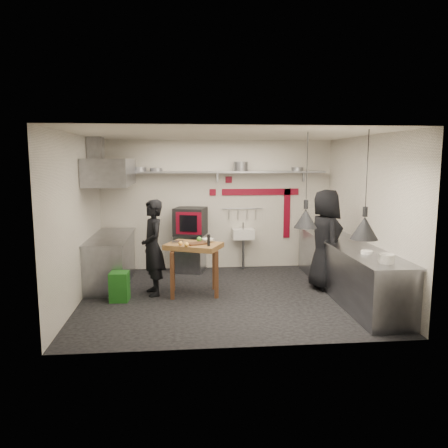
{
  "coord_description": "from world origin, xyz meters",
  "views": [
    {
      "loc": [
        -0.74,
        -7.36,
        2.39
      ],
      "look_at": [
        -0.02,
        0.3,
        1.25
      ],
      "focal_mm": 35.0,
      "sensor_mm": 36.0,
      "label": 1
    }
  ],
  "objects": [
    {
      "name": "prep_table",
      "position": [
        -0.57,
        0.2,
        0.46
      ],
      "size": [
        1.1,
        0.97,
        0.92
      ],
      "primitive_type": null,
      "rotation": [
        0.0,
        0.0,
        -0.43
      ],
      "color": "olive",
      "rests_on": "floor"
    },
    {
      "name": "red_band_vert",
      "position": [
        1.55,
        2.08,
        1.2
      ],
      "size": [
        0.14,
        0.02,
        1.1
      ],
      "primitive_type": "cube",
      "color": "maroon",
      "rests_on": "wall_back"
    },
    {
      "name": "red_tile_b",
      "position": [
        -0.1,
        2.08,
        1.68
      ],
      "size": [
        0.14,
        0.02,
        0.14
      ],
      "primitive_type": "cube",
      "color": "maroon",
      "rests_on": "wall_back"
    },
    {
      "name": "lemon_b",
      "position": [
        -0.69,
        -0.07,
        0.96
      ],
      "size": [
        0.1,
        0.1,
        0.08
      ],
      "primitive_type": "sphere",
      "rotation": [
        0.0,
        0.0,
        -0.36
      ],
      "color": "#FFB341",
      "rests_on": "prep_table"
    },
    {
      "name": "pan_right",
      "position": [
        1.72,
        1.92,
        2.18
      ],
      "size": [
        0.34,
        0.34,
        0.08
      ],
      "primitive_type": "cylinder",
      "rotation": [
        0.0,
        0.0,
        0.44
      ],
      "color": "slate",
      "rests_on": "back_shelf"
    },
    {
      "name": "shelf_bracket_mid",
      "position": [
        0.0,
        2.07,
        2.02
      ],
      "size": [
        0.04,
        0.06,
        0.24
      ],
      "primitive_type": "cube",
      "color": "slate",
      "rests_on": "wall_back"
    },
    {
      "name": "steel_tray",
      "position": [
        -0.85,
        0.3,
        0.94
      ],
      "size": [
        0.2,
        0.14,
        0.03
      ],
      "primitive_type": "cube",
      "rotation": [
        0.0,
        0.0,
        -0.02
      ],
      "color": "slate",
      "rests_on": "prep_table"
    },
    {
      "name": "shelf_bracket_left",
      "position": [
        -1.9,
        2.07,
        2.02
      ],
      "size": [
        0.04,
        0.06,
        0.24
      ],
      "primitive_type": "cube",
      "color": "slate",
      "rests_on": "wall_back"
    },
    {
      "name": "extractor_hood",
      "position": [
        -2.1,
        1.05,
        2.15
      ],
      "size": [
        0.78,
        1.6,
        0.5
      ],
      "primitive_type": "cube",
      "color": "slate",
      "rests_on": "ceiling"
    },
    {
      "name": "wall_left",
      "position": [
        -2.5,
        0.0,
        1.4
      ],
      "size": [
        0.04,
        4.2,
        2.8
      ],
      "primitive_type": "cube",
      "color": "beige",
      "rests_on": "floor"
    },
    {
      "name": "veg_ball",
      "position": [
        -0.46,
        0.33,
        0.97
      ],
      "size": [
        0.11,
        0.11,
        0.09
      ],
      "primitive_type": "sphere",
      "rotation": [
        0.0,
        0.0,
        -0.16
      ],
      "color": "#509532",
      "rests_on": "prep_table"
    },
    {
      "name": "back_shelf",
      "position": [
        0.0,
        1.92,
        2.12
      ],
      "size": [
        4.6,
        0.34,
        0.04
      ],
      "primitive_type": "cube",
      "color": "slate",
      "rests_on": "wall_back"
    },
    {
      "name": "green_bin",
      "position": [
        -1.84,
        -0.06,
        0.25
      ],
      "size": [
        0.33,
        0.33,
        0.5
      ],
      "primitive_type": "cube",
      "rotation": [
        0.0,
        0.0,
        -0.06
      ],
      "color": "#195817",
      "rests_on": "floor"
    },
    {
      "name": "stock_pot",
      "position": [
        0.49,
        1.92,
        2.24
      ],
      "size": [
        0.33,
        0.33,
        0.2
      ],
      "primitive_type": "cylinder",
      "rotation": [
        0.0,
        0.0,
        0.08
      ],
      "color": "slate",
      "rests_on": "back_shelf"
    },
    {
      "name": "ceiling",
      "position": [
        0.0,
        0.0,
        2.8
      ],
      "size": [
        5.0,
        5.0,
        0.0
      ],
      "primitive_type": "plane",
      "color": "silver",
      "rests_on": "floor"
    },
    {
      "name": "sink_drain",
      "position": [
        0.55,
        1.88,
        0.34
      ],
      "size": [
        0.06,
        0.06,
        0.66
      ],
      "primitive_type": "cylinder",
      "color": "slate",
      "rests_on": "floor"
    },
    {
      "name": "small_bowl_right",
      "position": [
        2.1,
        -0.94,
        0.96
      ],
      "size": [
        0.24,
        0.24,
        0.05
      ],
      "primitive_type": "cylinder",
      "rotation": [
        0.0,
        0.0,
        0.4
      ],
      "color": "silver",
      "rests_on": "counter_right_top"
    },
    {
      "name": "chef_left",
      "position": [
        -1.28,
        0.26,
        0.85
      ],
      "size": [
        0.56,
        0.71,
        1.7
      ],
      "primitive_type": "imported",
      "rotation": [
        0.0,
        0.0,
        -1.29
      ],
      "color": "black",
      "rests_on": "floor"
    },
    {
      "name": "pepper_mill",
      "position": [
        -0.32,
        -0.04,
        1.02
      ],
      "size": [
        0.07,
        0.07,
        0.2
      ],
      "primitive_type": "cylinder",
      "rotation": [
        0.0,
        0.0,
        0.3
      ],
      "color": "black",
      "rests_on": "prep_table"
    },
    {
      "name": "oven_stand",
      "position": [
        -0.61,
        1.81,
        0.4
      ],
      "size": [
        0.71,
        0.67,
        0.8
      ],
      "primitive_type": "cube",
      "rotation": [
        0.0,
        0.0,
        -0.28
      ],
      "color": "slate",
      "rests_on": "floor"
    },
    {
      "name": "hood_duct",
      "position": [
        -2.35,
        1.05,
        2.55
      ],
      "size": [
        0.28,
        0.28,
        0.5
      ],
      "primitive_type": "cube",
      "color": "slate",
      "rests_on": "ceiling"
    },
    {
      "name": "pan_far_left",
      "position": [
        -1.64,
        1.92,
        2.19
      ],
      "size": [
        0.37,
        0.37,
        0.09
      ],
      "primitive_type": "cylinder",
      "rotation": [
        0.0,
        0.0,
        -0.28
      ],
      "color": "slate",
      "rests_on": "back_shelf"
    },
    {
      "name": "red_band_horiz",
      "position": [
        0.95,
        2.08,
        1.68
      ],
      "size": [
        1.7,
        0.02,
        0.14
      ],
      "primitive_type": "cube",
      "color": "maroon",
      "rests_on": "wall_back"
    },
    {
      "name": "heat_lamp_near",
      "position": [
        1.15,
        -0.79,
        2.06
      ],
      "size": [
        0.45,
        0.45,
        1.47
      ],
      "primitive_type": null,
      "rotation": [
        0.0,
        0.0,
        -0.3
      ],
      "color": "black",
      "rests_on": "ceiling"
    },
    {
      "name": "counter_right",
      "position": [
        2.15,
        0.0,
        0.45
      ],
      "size": [
        0.7,
        3.8,
        0.9
      ],
      "primitive_type": "cube",
      "color": "slate",
      "rests_on": "floor"
    },
    {
      "name": "cutting_board",
      "position": [
        -0.52,
        0.13,
        0.93
      ],
      "size": [
        0.38,
        0.33,
        0.02
      ],
      "primitive_type": "cube",
      "rotation": [
        0.0,
        0.0,
        0.41
      ],
      "color": "#4C2B18",
      "rests_on": "prep_table"
    },
    {
      "name": "red_tile_a",
      "position": [
        0.25,
        2.08,
        1.95
      ],
      "size": [
        0.14,
        0.02,
        0.14
      ],
      "primitive_type": "cube",
      "color": "maroon",
      "rests_on": "wall_back"
    },
    {
      "name": "shelf_bracket_right",
      "position": [
        1.9,
        2.07,
        2.02
      ],
      "size": [
        0.04,
        0.06,
        0.24
      ],
      "primitive_type": "cube",
      "color": "slate",
      "rests_on": "wall_back"
    },
    {
      "name": "oven_glass",
      "position": [
        -0.64,
        1.49,
        1.09
      ],
      "size": [
        0.36,
        0.12,
        0.34
      ],
      "primitive_type": "cube",
      "rotation": [
        0.0,
        0.0,
        -0.28
      ],
      "color": "black",
      "rests_on": "oven_door"
    },
    {
      "name": "counter_right_top",
      "position": [
        2.15,
        0.0,
        0.92
      ],
      "size": [
        0.76,
        3.9,
        0.03
      ],
      "primitive_type": "cube",
      "color": "slate",
      "rests_on": "counter_right"
    },
    {
      "name": "wall_back",
      "position": [
        0.0,
        2.1,
        1.4
      ],
      "size": [
        5.0,
        0.04,
        2.8
      ],
      "primitive_type": "cube",
      "color": "beige",
      "rests_on": "floor"
    },
    {
      "name": "wall_right",
      "position": [
        2.5,
        0.0,
        1.4
      ],
      "size": [
        0.04,
        4.2,
        2.8
      ],
      "primitive_type": "cube",
      "color": "beige",
      "rests_on": "floor"
    },
    {
      "name": "lemon_a",
      "position": [
        -0.8,
        0.05,
        0.96
      ],
      "size": [
        0.09,
        0.09,
        0.08
      ],
      "primitive_type": "sphere",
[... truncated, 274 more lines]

